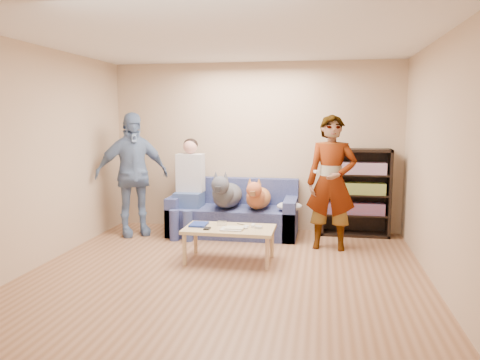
% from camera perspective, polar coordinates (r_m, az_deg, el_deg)
% --- Properties ---
extents(ground, '(5.00, 5.00, 0.00)m').
position_cam_1_polar(ground, '(5.17, -2.39, -12.29)').
color(ground, brown).
rests_on(ground, ground).
extents(ceiling, '(5.00, 5.00, 0.00)m').
position_cam_1_polar(ceiling, '(4.93, -2.57, 17.42)').
color(ceiling, white).
rests_on(ceiling, ground).
extents(wall_back, '(4.50, 0.00, 4.50)m').
position_cam_1_polar(wall_back, '(7.33, 1.79, 4.06)').
color(wall_back, tan).
rests_on(wall_back, ground).
extents(wall_front, '(4.50, 0.00, 4.50)m').
position_cam_1_polar(wall_front, '(2.52, -14.95, -3.27)').
color(wall_front, tan).
rests_on(wall_front, ground).
extents(wall_left, '(0.00, 5.00, 5.00)m').
position_cam_1_polar(wall_left, '(5.80, -24.74, 2.38)').
color(wall_left, tan).
rests_on(wall_left, ground).
extents(wall_right, '(0.00, 5.00, 5.00)m').
position_cam_1_polar(wall_right, '(4.91, 24.10, 1.57)').
color(wall_right, tan).
rests_on(wall_right, ground).
extents(blanket, '(0.37, 0.31, 0.13)m').
position_cam_1_polar(blanket, '(6.76, 6.06, -3.22)').
color(blanket, silver).
rests_on(blanket, sofa).
extents(person_standing_right, '(0.68, 0.48, 1.80)m').
position_cam_1_polar(person_standing_right, '(6.33, 11.07, -0.33)').
color(person_standing_right, gray).
rests_on(person_standing_right, ground).
extents(person_standing_left, '(1.14, 0.98, 1.83)m').
position_cam_1_polar(person_standing_left, '(7.14, -13.02, 0.67)').
color(person_standing_left, '#7082B4').
rests_on(person_standing_left, ground).
extents(held_controller, '(0.07, 0.13, 0.03)m').
position_cam_1_polar(held_controller, '(6.11, 9.27, 1.01)').
color(held_controller, silver).
rests_on(held_controller, person_standing_right).
extents(notebook_blue, '(0.20, 0.26, 0.03)m').
position_cam_1_polar(notebook_blue, '(5.89, -5.04, -5.41)').
color(notebook_blue, navy).
rests_on(notebook_blue, coffee_table).
extents(papers, '(0.26, 0.20, 0.02)m').
position_cam_1_polar(papers, '(5.65, -1.01, -6.01)').
color(papers, beige).
rests_on(papers, coffee_table).
extents(magazine, '(0.22, 0.17, 0.01)m').
position_cam_1_polar(magazine, '(5.66, -0.67, -5.84)').
color(magazine, beige).
rests_on(magazine, coffee_table).
extents(camera_silver, '(0.11, 0.06, 0.05)m').
position_cam_1_polar(camera_silver, '(5.89, -2.23, -5.27)').
color(camera_silver, silver).
rests_on(camera_silver, coffee_table).
extents(controller_a, '(0.04, 0.13, 0.03)m').
position_cam_1_polar(controller_a, '(5.80, 1.61, -5.57)').
color(controller_a, white).
rests_on(controller_a, coffee_table).
extents(controller_b, '(0.09, 0.06, 0.03)m').
position_cam_1_polar(controller_b, '(5.72, 2.29, -5.78)').
color(controller_b, silver).
rests_on(controller_b, coffee_table).
extents(headphone_cup_a, '(0.07, 0.07, 0.02)m').
position_cam_1_polar(headphone_cup_a, '(5.70, 0.63, -5.86)').
color(headphone_cup_a, silver).
rests_on(headphone_cup_a, coffee_table).
extents(headphone_cup_b, '(0.07, 0.07, 0.02)m').
position_cam_1_polar(headphone_cup_b, '(5.78, 0.76, -5.67)').
color(headphone_cup_b, white).
rests_on(headphone_cup_b, coffee_table).
extents(pen_orange, '(0.13, 0.06, 0.01)m').
position_cam_1_polar(pen_orange, '(5.61, -1.84, -6.15)').
color(pen_orange, '#D1581D').
rests_on(pen_orange, coffee_table).
extents(pen_black, '(0.13, 0.08, 0.01)m').
position_cam_1_polar(pen_black, '(5.91, 0.18, -5.43)').
color(pen_black, black).
rests_on(pen_black, coffee_table).
extents(wallet, '(0.07, 0.12, 0.02)m').
position_cam_1_polar(wallet, '(5.70, -4.03, -5.91)').
color(wallet, black).
rests_on(wallet, coffee_table).
extents(sofa, '(1.90, 0.85, 0.82)m').
position_cam_1_polar(sofa, '(7.12, -0.72, -4.34)').
color(sofa, '#515B93').
rests_on(sofa, ground).
extents(person_seated, '(0.40, 0.73, 1.47)m').
position_cam_1_polar(person_seated, '(7.07, -6.26, -0.42)').
color(person_seated, '#3D4B87').
rests_on(person_seated, sofa).
extents(dog_gray, '(0.41, 1.25, 0.60)m').
position_cam_1_polar(dog_gray, '(6.89, -1.69, -1.72)').
color(dog_gray, '#45484F').
rests_on(dog_gray, sofa).
extents(dog_tan, '(0.36, 1.14, 0.51)m').
position_cam_1_polar(dog_tan, '(6.82, 2.17, -2.08)').
color(dog_tan, '#C0633A').
rests_on(dog_tan, sofa).
extents(coffee_table, '(1.10, 0.60, 0.42)m').
position_cam_1_polar(coffee_table, '(5.77, -1.31, -6.27)').
color(coffee_table, tan).
rests_on(coffee_table, ground).
extents(bookshelf, '(1.00, 0.34, 1.30)m').
position_cam_1_polar(bookshelf, '(7.17, 13.92, -1.24)').
color(bookshelf, black).
rests_on(bookshelf, ground).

